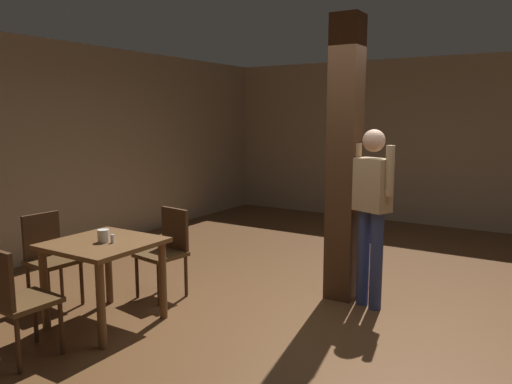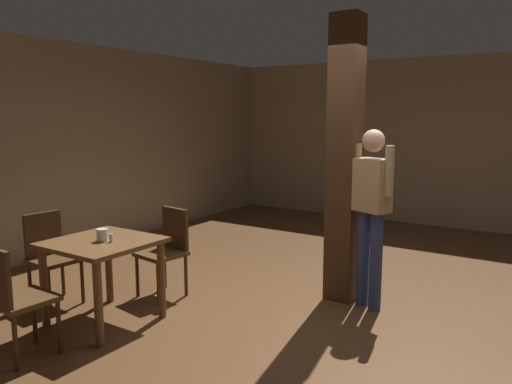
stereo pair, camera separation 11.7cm
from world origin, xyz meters
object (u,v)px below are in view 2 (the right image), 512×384
object	(u,v)px
chair_north	(167,247)
dining_table	(103,256)
napkin_cup	(102,235)
standing_person	(371,206)
chair_west	(50,253)
salt_shaker	(111,238)
chair_south	(13,296)

from	to	relation	value
chair_north	dining_table	bearing A→B (deg)	-89.26
napkin_cup	standing_person	distance (m)	2.47
chair_west	standing_person	bearing A→B (deg)	30.85
chair_west	salt_shaker	distance (m)	0.97
dining_table	standing_person	bearing A→B (deg)	41.08
dining_table	chair_west	size ratio (longest dim) A/B	0.96
standing_person	napkin_cup	bearing A→B (deg)	-138.25
chair_south	salt_shaker	xyz separation A→B (m)	(0.12, 0.85, 0.28)
chair_west	standing_person	xyz separation A→B (m)	(2.67, 1.60, 0.50)
chair_south	napkin_cup	distance (m)	0.88
chair_west	chair_south	distance (m)	1.19
dining_table	salt_shaker	distance (m)	0.21
chair_south	standing_person	bearing A→B (deg)	52.85
chair_west	chair_south	xyz separation A→B (m)	(0.81, -0.87, 0.00)
chair_south	napkin_cup	xyz separation A→B (m)	(0.03, 0.83, 0.30)
salt_shaker	chair_north	bearing A→B (deg)	98.85
salt_shaker	chair_west	bearing A→B (deg)	178.60
chair_north	standing_person	size ratio (longest dim) A/B	0.52
chair_south	standing_person	world-z (taller)	standing_person
chair_north	napkin_cup	bearing A→B (deg)	-87.52
chair_north	napkin_cup	distance (m)	0.89
napkin_cup	chair_west	bearing A→B (deg)	177.12
dining_table	napkin_cup	size ratio (longest dim) A/B	7.78
standing_person	salt_shaker	bearing A→B (deg)	-137.14
dining_table	chair_south	size ratio (longest dim) A/B	0.96
chair_north	chair_south	bearing A→B (deg)	-89.86
chair_west	chair_south	bearing A→B (deg)	-47.20
dining_table	salt_shaker	xyz separation A→B (m)	(0.12, 0.00, 0.18)
chair_west	chair_south	size ratio (longest dim) A/B	1.00
chair_west	chair_north	bearing A→B (deg)	44.88
chair_north	napkin_cup	size ratio (longest dim) A/B	8.10
napkin_cup	salt_shaker	bearing A→B (deg)	12.05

